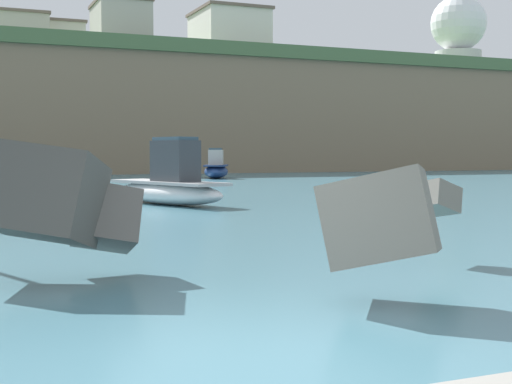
{
  "coord_description": "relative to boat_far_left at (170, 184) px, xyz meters",
  "views": [
    {
      "loc": [
        -2.2,
        -5.61,
        1.76
      ],
      "look_at": [
        0.35,
        0.5,
        1.4
      ],
      "focal_mm": 49.84,
      "sensor_mm": 36.0,
      "label": 1
    }
  ],
  "objects": [
    {
      "name": "boat_far_centre",
      "position": [
        9.89,
        23.17,
        -0.02
      ],
      "size": [
        3.16,
        4.49,
        2.1
      ],
      "color": "navy",
      "rests_on": "ground"
    },
    {
      "name": "station_building_central",
      "position": [
        2.92,
        60.92,
        13.4
      ],
      "size": [
        8.19,
        5.78,
        5.21
      ],
      "color": "beige",
      "rests_on": "headland_bluff"
    },
    {
      "name": "ground_plane",
      "position": [
        -4.43,
        -17.87,
        -0.69
      ],
      "size": [
        400.0,
        400.0,
        0.0
      ],
      "primitive_type": "plane",
      "color": "#42707F"
    },
    {
      "name": "station_building_east",
      "position": [
        7.89,
        44.69,
        13.11
      ],
      "size": [
        5.03,
        6.52,
        4.64
      ],
      "color": "#B2ADA3",
      "rests_on": "headland_bluff"
    },
    {
      "name": "station_building_west",
      "position": [
        20.05,
        47.69,
        13.47
      ],
      "size": [
        7.04,
        8.26,
        5.34
      ],
      "color": "silver",
      "rests_on": "headland_bluff"
    },
    {
      "name": "boat_far_left",
      "position": [
        0.0,
        0.0,
        0.0
      ],
      "size": [
        3.27,
        5.96,
        2.3
      ],
      "color": "white",
      "rests_on": "ground"
    },
    {
      "name": "radar_dome",
      "position": [
        50.26,
        48.08,
        15.9
      ],
      "size": [
        6.76,
        6.76,
        9.55
      ],
      "color": "silver",
      "rests_on": "headland_bluff"
    },
    {
      "name": "mooring_buoy_inner",
      "position": [
        -2.69,
        14.12,
        -0.47
      ],
      "size": [
        0.44,
        0.44,
        0.44
      ],
      "color": "yellow",
      "rests_on": "ground"
    },
    {
      "name": "breakwater_jetty",
      "position": [
        -4.69,
        -16.08,
        0.32
      ],
      "size": [
        28.95,
        8.01,
        2.22
      ],
      "color": "#4C4944",
      "rests_on": "ground"
    },
    {
      "name": "headland_bluff",
      "position": [
        19.2,
        51.86,
        5.07
      ],
      "size": [
        90.94,
        34.91,
        11.47
      ],
      "color": "#847056",
      "rests_on": "ground"
    },
    {
      "name": "station_building_annex",
      "position": [
        -0.19,
        59.04,
        13.52
      ],
      "size": [
        5.95,
        6.95,
        5.45
      ],
      "color": "#B2ADA3",
      "rests_on": "headland_bluff"
    }
  ]
}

